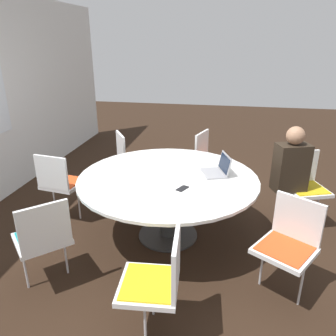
% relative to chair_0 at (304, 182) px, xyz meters
% --- Properties ---
extents(ground_plane, '(16.00, 16.00, 0.00)m').
position_rel_chair_0_xyz_m(ground_plane, '(-0.61, 1.52, -0.53)').
color(ground_plane, black).
extents(conference_table, '(1.91, 1.91, 0.73)m').
position_rel_chair_0_xyz_m(conference_table, '(-0.61, 1.52, 0.09)').
color(conference_table, '#333333').
rests_on(conference_table, ground_plane).
extents(chair_0, '(0.54, 0.55, 0.87)m').
position_rel_chair_0_xyz_m(chair_0, '(0.00, 0.00, 0.00)').
color(chair_0, white).
rests_on(chair_0, ground_plane).
extents(chair_1, '(0.55, 0.54, 0.87)m').
position_rel_chair_0_xyz_m(chair_1, '(0.68, 1.16, 0.00)').
color(chair_1, white).
rests_on(chair_1, ground_plane).
extents(chair_2, '(0.59, 0.59, 0.87)m').
position_rel_chair_0_xyz_m(chair_2, '(0.50, 2.29, 0.00)').
color(chair_2, white).
rests_on(chair_2, ground_plane).
extents(chair_3, '(0.48, 0.50, 0.87)m').
position_rel_chair_0_xyz_m(chair_3, '(-0.48, 2.86, 0.00)').
color(chair_3, white).
rests_on(chair_3, ground_plane).
extents(chair_4, '(0.61, 0.61, 0.87)m').
position_rel_chair_0_xyz_m(chair_4, '(-1.60, 2.44, 0.00)').
color(chair_4, white).
rests_on(chair_4, ground_plane).
extents(chair_5, '(0.47, 0.45, 0.87)m').
position_rel_chair_0_xyz_m(chair_5, '(-1.94, 1.35, 0.00)').
color(chair_5, white).
rests_on(chair_5, ground_plane).
extents(chair_6, '(0.59, 0.60, 0.87)m').
position_rel_chair_0_xyz_m(chair_6, '(-1.29, 0.36, 0.00)').
color(chair_6, white).
rests_on(chair_6, ground_plane).
extents(person_0, '(0.34, 0.41, 1.22)m').
position_rel_chair_0_xyz_m(person_0, '(-0.16, 0.20, 0.19)').
color(person_0, '#2D2319').
rests_on(person_0, ground_plane).
extents(laptop, '(0.38, 0.35, 0.21)m').
position_rel_chair_0_xyz_m(laptop, '(-0.43, 1.00, 0.26)').
color(laptop, '#99999E').
rests_on(laptop, conference_table).
extents(cell_phone, '(0.16, 0.12, 0.01)m').
position_rel_chair_0_xyz_m(cell_phone, '(-0.88, 1.33, 0.21)').
color(cell_phone, black).
rests_on(cell_phone, conference_table).
extents(handbag, '(0.36, 0.16, 0.28)m').
position_rel_chair_0_xyz_m(handbag, '(0.33, 2.70, -0.39)').
color(handbag, black).
rests_on(handbag, ground_plane).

